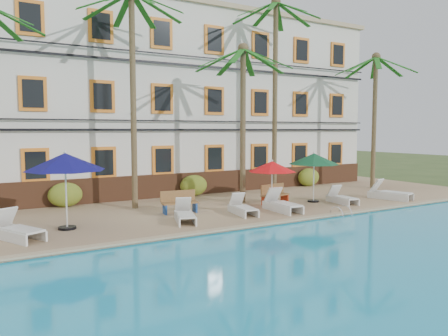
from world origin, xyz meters
TOP-DOWN VIEW (x-y plane):
  - ground at (0.00, 0.00)m, footprint 100.00×100.00m
  - pool_deck at (0.00, 5.00)m, footprint 30.00×12.00m
  - swimming_pool at (0.00, -7.00)m, footprint 26.00×12.00m
  - pool_coping at (0.00, -0.90)m, footprint 30.00×0.35m
  - hotel_building at (0.00, 9.98)m, footprint 25.40×6.44m
  - palm_b at (-3.78, 4.73)m, footprint 4.60×4.60m
  - palm_c at (1.14, 3.59)m, footprint 4.60×4.60m
  - palm_d at (4.11, 5.05)m, footprint 4.60×4.60m
  - palm_e at (10.66, 4.05)m, footprint 4.60×4.60m
  - shrub_left at (-6.36, 6.60)m, footprint 1.50×0.90m
  - shrub_mid at (0.05, 6.60)m, footprint 1.50×0.90m
  - shrub_right at (7.93, 6.60)m, footprint 1.50×0.90m
  - umbrella_blue at (-7.18, 1.98)m, footprint 2.74×2.74m
  - umbrella_red at (1.49, 1.76)m, footprint 2.13×2.13m
  - umbrella_green at (4.13, 1.97)m, footprint 2.41×2.41m
  - lounger_a at (-8.83, 1.32)m, footprint 1.54×2.15m
  - lounger_b at (-3.12, 1.02)m, footprint 1.21×1.94m
  - lounger_c at (-0.45, 1.14)m, footprint 0.89×1.85m
  - lounger_d at (1.35, 0.85)m, footprint 0.84×2.09m
  - lounger_e at (5.05, 1.03)m, footprint 0.86×1.81m
  - lounger_f at (7.98, 0.69)m, footprint 1.25×2.19m
  - bench_left at (-2.55, 2.72)m, footprint 1.55×0.66m
  - bench_right at (2.15, 2.47)m, footprint 1.56×0.72m
  - pool_ladder at (2.94, -1.00)m, footprint 0.54×0.74m

SIDE VIEW (x-z plane):
  - ground at x=0.00m, z-range 0.00..0.00m
  - swimming_pool at x=0.00m, z-range 0.00..0.20m
  - pool_deck at x=0.00m, z-range 0.00..0.25m
  - pool_ladder at x=2.94m, z-range -0.12..0.62m
  - pool_coping at x=0.00m, z-range 0.25..0.31m
  - lounger_e at x=5.05m, z-range 0.11..0.93m
  - lounger_c at x=-0.45m, z-range 0.10..0.94m
  - lounger_b at x=-3.12m, z-range 0.10..0.96m
  - lounger_a at x=-8.83m, z-range 0.08..1.05m
  - lounger_d at x=1.35m, z-range 0.08..1.05m
  - lounger_f at x=7.98m, z-range 0.08..1.06m
  - bench_left at x=-2.55m, z-range 0.26..1.18m
  - bench_right at x=2.15m, z-range 0.26..1.18m
  - shrub_left at x=-6.36m, z-range 0.25..1.35m
  - shrub_mid at x=0.05m, z-range 0.25..1.35m
  - shrub_right at x=7.93m, z-range 0.25..1.35m
  - umbrella_red at x=1.49m, z-range 1.00..3.14m
  - umbrella_green at x=4.13m, z-range 1.10..3.50m
  - umbrella_blue at x=-7.18m, z-range 1.22..3.95m
  - palm_c at x=1.14m, z-range 1.37..8.82m
  - palm_e at x=10.66m, z-range 1.41..9.34m
  - hotel_building at x=0.00m, z-range 0.26..10.49m
  - palm_b at x=-3.78m, z-range 1.51..11.01m
  - palm_d at x=4.11m, z-range 1.55..11.88m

